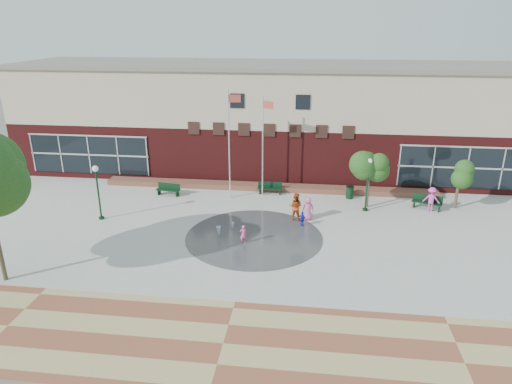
# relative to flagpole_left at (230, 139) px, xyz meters

# --- Properties ---
(ground) EXTENTS (120.00, 120.00, 0.00)m
(ground) POSITION_rel_flagpole_left_xyz_m (2.59, -9.47, -4.53)
(ground) COLOR #666056
(ground) RESTS_ON ground
(plaza_concrete) EXTENTS (46.00, 18.00, 0.01)m
(plaza_concrete) POSITION_rel_flagpole_left_xyz_m (2.59, -5.47, -4.53)
(plaza_concrete) COLOR #A8A8A0
(plaza_concrete) RESTS_ON ground
(paver_band) EXTENTS (46.00, 6.00, 0.01)m
(paver_band) POSITION_rel_flagpole_left_xyz_m (2.59, -16.47, -4.53)
(paver_band) COLOR brown
(paver_band) RESTS_ON ground
(splash_pad) EXTENTS (8.40, 8.40, 0.01)m
(splash_pad) POSITION_rel_flagpole_left_xyz_m (2.59, -6.47, -4.53)
(splash_pad) COLOR #383A3D
(splash_pad) RESTS_ON ground
(library_building) EXTENTS (44.40, 10.40, 9.20)m
(library_building) POSITION_rel_flagpole_left_xyz_m (2.59, 8.01, 0.11)
(library_building) COLOR #531516
(library_building) RESTS_ON ground
(flower_bed) EXTENTS (26.00, 1.20, 0.40)m
(flower_bed) POSITION_rel_flagpole_left_xyz_m (2.59, 2.13, -4.53)
(flower_bed) COLOR #A0243B
(flower_bed) RESTS_ON ground
(flagpole_left) EXTENTS (0.95, 0.20, 8.14)m
(flagpole_left) POSITION_rel_flagpole_left_xyz_m (0.00, 0.00, 0.00)
(flagpole_left) COLOR silver
(flagpole_left) RESTS_ON ground
(flagpole_right) EXTENTS (0.86, 0.45, 7.62)m
(flagpole_right) POSITION_rel_flagpole_left_xyz_m (2.34, 0.87, -0.28)
(flagpole_right) COLOR silver
(flagpole_right) RESTS_ON ground
(lamp_left) EXTENTS (0.40, 0.40, 3.74)m
(lamp_left) POSITION_rel_flagpole_left_xyz_m (-7.92, -4.98, -2.20)
(lamp_left) COLOR black
(lamp_left) RESTS_ON ground
(lamp_right) EXTENTS (0.40, 0.40, 3.82)m
(lamp_right) POSITION_rel_flagpole_left_xyz_m (9.79, -1.32, -2.16)
(lamp_right) COLOR black
(lamp_right) RESTS_ON ground
(bench_left) EXTENTS (1.89, 0.79, 0.92)m
(bench_left) POSITION_rel_flagpole_left_xyz_m (-4.81, -0.08, -4.23)
(bench_left) COLOR black
(bench_left) RESTS_ON ground
(bench_mid) EXTENTS (1.86, 0.53, 0.93)m
(bench_mid) POSITION_rel_flagpole_left_xyz_m (2.84, 1.20, -4.23)
(bench_mid) COLOR black
(bench_mid) RESTS_ON ground
(bench_right) EXTENTS (2.09, 1.28, 1.02)m
(bench_right) POSITION_rel_flagpole_left_xyz_m (14.11, -0.50, -4.20)
(bench_right) COLOR black
(bench_right) RESTS_ON ground
(trash_can) EXTENTS (0.58, 0.58, 0.96)m
(trash_can) POSITION_rel_flagpole_left_xyz_m (8.86, 0.98, -4.04)
(trash_can) COLOR black
(trash_can) RESTS_ON ground
(tree_mid) EXTENTS (2.55, 2.55, 4.30)m
(tree_mid) POSITION_rel_flagpole_left_xyz_m (9.96, -0.63, -1.40)
(tree_mid) COLOR #3F3524
(tree_mid) RESTS_ON ground
(tree_small_right) EXTENTS (2.13, 2.13, 3.65)m
(tree_small_right) POSITION_rel_flagpole_left_xyz_m (16.17, -0.05, -1.87)
(tree_small_right) COLOR #3F3524
(tree_small_right) RESTS_ON ground
(water_jet_a) EXTENTS (0.33, 0.33, 0.64)m
(water_jet_a) POSITION_rel_flagpole_left_xyz_m (0.44, -6.68, -4.53)
(water_jet_a) COLOR white
(water_jet_a) RESTS_ON ground
(water_jet_b) EXTENTS (0.21, 0.21, 0.47)m
(water_jet_b) POSITION_rel_flagpole_left_xyz_m (1.11, -5.52, -4.53)
(water_jet_b) COLOR white
(water_jet_b) RESTS_ON ground
(child_splash) EXTENTS (0.50, 0.40, 1.20)m
(child_splash) POSITION_rel_flagpole_left_xyz_m (2.08, -7.40, -3.93)
(child_splash) COLOR #DA578C
(child_splash) RESTS_ON ground
(adult_red) EXTENTS (1.06, 0.90, 1.91)m
(adult_red) POSITION_rel_flagpole_left_xyz_m (4.99, -3.53, -3.57)
(adult_red) COLOR #B04015
(adult_red) RESTS_ON ground
(adult_pink) EXTENTS (0.85, 0.62, 1.59)m
(adult_pink) POSITION_rel_flagpole_left_xyz_m (5.82, -3.40, -3.74)
(adult_pink) COLOR #E25BA0
(adult_pink) RESTS_ON ground
(child_blue) EXTENTS (0.62, 0.54, 1.01)m
(child_blue) POSITION_rel_flagpole_left_xyz_m (5.48, -4.48, -4.03)
(child_blue) COLOR #1725B3
(child_blue) RESTS_ON ground
(person_bench) EXTENTS (1.26, 0.94, 1.74)m
(person_bench) POSITION_rel_flagpole_left_xyz_m (14.30, -0.78, -3.66)
(person_bench) COLOR #DD41B5
(person_bench) RESTS_ON ground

